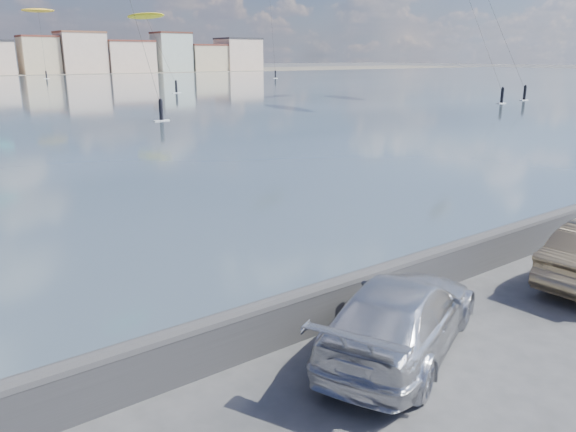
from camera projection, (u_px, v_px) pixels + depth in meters
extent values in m
plane|color=#333335|center=(384.00, 405.00, 9.38)|extent=(700.00, 700.00, 0.00)
cube|color=#28282B|center=(287.00, 321.00, 11.33)|extent=(400.00, 0.35, 0.90)
cylinder|color=#28282B|center=(287.00, 301.00, 11.21)|extent=(400.00, 0.36, 0.36)
cube|color=beige|center=(39.00, 56.00, 174.42)|extent=(11.00, 9.00, 11.00)
cube|color=brown|center=(37.00, 36.00, 172.82)|extent=(11.22, 9.18, 0.60)
cube|color=beige|center=(81.00, 53.00, 181.73)|extent=(14.00, 11.00, 12.50)
cube|color=brown|center=(79.00, 32.00, 179.92)|extent=(14.28, 11.22, 0.60)
cube|color=beige|center=(128.00, 57.00, 191.03)|extent=(16.00, 12.00, 10.00)
cube|color=brown|center=(126.00, 41.00, 189.57)|extent=(16.32, 12.24, 0.60)
cube|color=#B7C6BC|center=(172.00, 53.00, 200.16)|extent=(12.00, 10.00, 13.00)
cube|color=#562D23|center=(171.00, 33.00, 198.28)|extent=(12.24, 10.20, 0.60)
cube|color=beige|center=(205.00, 59.00, 208.51)|extent=(14.00, 11.00, 9.00)
cube|color=brown|center=(205.00, 45.00, 207.19)|extent=(14.28, 11.22, 0.60)
cube|color=beige|center=(238.00, 55.00, 216.55)|extent=(15.00, 12.00, 11.50)
cube|color=#2D2D33|center=(238.00, 39.00, 214.88)|extent=(15.30, 12.24, 0.60)
imported|color=silver|center=(401.00, 315.00, 10.95)|extent=(5.55, 4.02, 1.49)
ellipsoid|color=#BF8C19|center=(38.00, 10.00, 143.77)|extent=(9.78, 5.50, 1.64)
cube|color=white|center=(47.00, 79.00, 139.85)|extent=(1.40, 0.42, 0.08)
cylinder|color=black|center=(46.00, 75.00, 139.61)|extent=(0.36, 0.36, 1.70)
sphere|color=black|center=(46.00, 71.00, 139.36)|extent=(0.28, 0.28, 0.28)
cylinder|color=black|center=(42.00, 41.00, 141.64)|extent=(2.24, 9.45, 15.45)
ellipsoid|color=yellow|center=(145.00, 16.00, 95.39)|extent=(5.72, 7.90, 1.57)
cube|color=white|center=(177.00, 93.00, 86.92)|extent=(1.40, 0.42, 0.08)
cylinder|color=black|center=(176.00, 87.00, 86.67)|extent=(0.36, 0.36, 1.70)
sphere|color=black|center=(176.00, 81.00, 86.43)|extent=(0.28, 0.28, 0.28)
cylinder|color=black|center=(160.00, 49.00, 90.98)|extent=(1.83, 14.02, 10.82)
cube|color=white|center=(162.00, 120.00, 49.91)|extent=(1.40, 0.42, 0.08)
cylinder|color=black|center=(161.00, 110.00, 49.66)|extent=(0.36, 0.36, 1.70)
sphere|color=black|center=(160.00, 100.00, 49.41)|extent=(0.28, 0.28, 0.28)
cube|color=white|center=(275.00, 78.00, 142.95)|extent=(1.40, 0.42, 0.08)
cylinder|color=black|center=(275.00, 75.00, 142.70)|extent=(0.36, 0.36, 1.70)
sphere|color=black|center=(275.00, 71.00, 142.45)|extent=(0.28, 0.28, 0.28)
cylinder|color=black|center=(270.00, 5.00, 142.58)|extent=(3.79, 9.17, 33.47)
cube|color=white|center=(524.00, 100.00, 72.78)|extent=(1.40, 0.42, 0.08)
cylinder|color=black|center=(525.00, 93.00, 72.53)|extent=(0.36, 0.36, 1.70)
sphere|color=black|center=(526.00, 86.00, 72.29)|extent=(0.28, 0.28, 0.28)
cube|color=white|center=(501.00, 103.00, 68.07)|extent=(1.40, 0.42, 0.08)
cylinder|color=black|center=(502.00, 96.00, 67.82)|extent=(0.36, 0.36, 1.70)
sphere|color=black|center=(503.00, 88.00, 67.57)|extent=(0.28, 0.28, 0.28)
cylinder|color=black|center=(479.00, 29.00, 70.79)|extent=(3.72, 10.68, 15.18)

